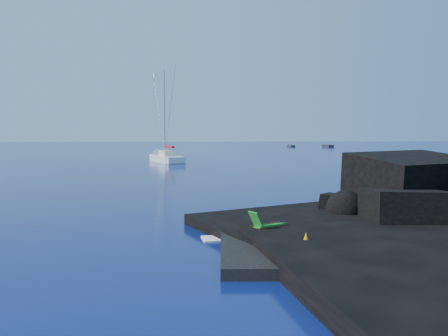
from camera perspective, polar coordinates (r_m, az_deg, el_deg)
The scene contains 10 objects.
ground at distance 14.22m, azimuth -1.14°, elevation -11.94°, with size 400.00×400.00×0.00m, color #030F32.
beach at distance 15.72m, azimuth 15.54°, elevation -10.49°, with size 8.50×6.00×0.70m, color black.
surf_foam at distance 20.01m, azimuth 12.06°, elevation -7.19°, with size 10.00×8.00×0.06m, color white, non-canonical shape.
sailboat at distance 62.64m, azimuth -7.58°, elevation 0.81°, with size 2.62×12.51×13.12m, color white, non-canonical shape.
deck_chair at distance 16.23m, azimuth 5.94°, elevation -6.84°, with size 1.42×0.62×0.98m, color #1B7921, non-canonical shape.
towel at distance 17.16m, azimuth 16.57°, elevation -7.96°, with size 1.89×0.89×0.05m, color silver.
sunbather at distance 17.14m, azimuth 16.59°, elevation -7.50°, with size 1.74×0.43×0.23m, color tan, non-canonical shape.
marker_cone at distance 14.48m, azimuth 10.65°, elevation -9.25°, with size 0.33×0.33×0.51m, color orange.
distant_boat_a at distance 133.24m, azimuth 8.75°, elevation 2.75°, with size 1.25×4.00×0.53m, color #252429.
distant_boat_b at distance 132.98m, azimuth 13.40°, elevation 2.68°, with size 1.60×5.13×0.68m, color black.
Camera 1 is at (-1.21, -13.58, 4.03)m, focal length 35.00 mm.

